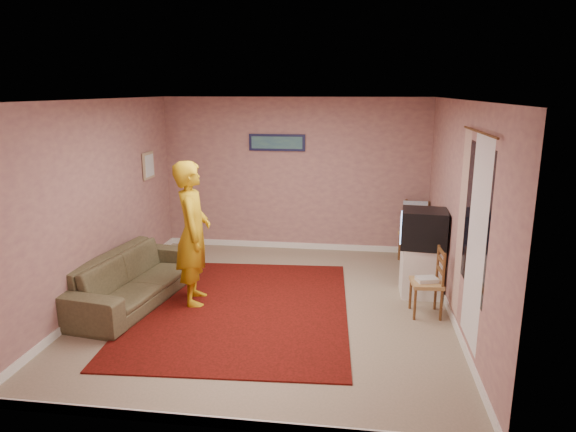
# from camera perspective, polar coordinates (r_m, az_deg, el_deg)

# --- Properties ---
(ground) EXTENTS (5.00, 5.00, 0.00)m
(ground) POSITION_cam_1_polar(r_m,az_deg,el_deg) (6.74, -1.90, -9.91)
(ground) COLOR gray
(ground) RESTS_ON ground
(wall_back) EXTENTS (4.50, 0.02, 2.60)m
(wall_back) POSITION_cam_1_polar(r_m,az_deg,el_deg) (8.75, 0.76, 4.57)
(wall_back) COLOR tan
(wall_back) RESTS_ON ground
(wall_front) EXTENTS (4.50, 0.02, 2.60)m
(wall_front) POSITION_cam_1_polar(r_m,az_deg,el_deg) (3.98, -8.10, -7.08)
(wall_front) COLOR tan
(wall_front) RESTS_ON ground
(wall_left) EXTENTS (0.02, 5.00, 2.60)m
(wall_left) POSITION_cam_1_polar(r_m,az_deg,el_deg) (7.05, -20.33, 1.43)
(wall_left) COLOR tan
(wall_left) RESTS_ON ground
(wall_right) EXTENTS (0.02, 5.00, 2.60)m
(wall_right) POSITION_cam_1_polar(r_m,az_deg,el_deg) (6.35, 18.44, 0.28)
(wall_right) COLOR tan
(wall_right) RESTS_ON ground
(ceiling) EXTENTS (4.50, 5.00, 0.02)m
(ceiling) POSITION_cam_1_polar(r_m,az_deg,el_deg) (6.16, -2.10, 12.80)
(ceiling) COLOR silver
(ceiling) RESTS_ON wall_back
(baseboard_back) EXTENTS (4.50, 0.02, 0.10)m
(baseboard_back) POSITION_cam_1_polar(r_m,az_deg,el_deg) (9.03, 0.73, -3.29)
(baseboard_back) COLOR white
(baseboard_back) RESTS_ON ground
(baseboard_front) EXTENTS (4.50, 0.02, 0.10)m
(baseboard_front) POSITION_cam_1_polar(r_m,az_deg,el_deg) (4.59, -7.49, -21.78)
(baseboard_front) COLOR white
(baseboard_front) RESTS_ON ground
(baseboard_left) EXTENTS (0.02, 5.00, 0.10)m
(baseboard_left) POSITION_cam_1_polar(r_m,az_deg,el_deg) (7.40, -19.44, -8.06)
(baseboard_left) COLOR white
(baseboard_left) RESTS_ON ground
(baseboard_right) EXTENTS (0.02, 5.00, 0.10)m
(baseboard_right) POSITION_cam_1_polar(r_m,az_deg,el_deg) (6.74, 17.54, -10.11)
(baseboard_right) COLOR white
(baseboard_right) RESTS_ON ground
(window) EXTENTS (0.01, 1.10, 1.50)m
(window) POSITION_cam_1_polar(r_m,az_deg,el_deg) (5.46, 20.17, -0.39)
(window) COLOR black
(window) RESTS_ON wall_right
(curtain_sheer) EXTENTS (0.01, 0.75, 2.10)m
(curtain_sheer) POSITION_cam_1_polar(r_m,az_deg,el_deg) (5.37, 20.18, -2.85)
(curtain_sheer) COLOR white
(curtain_sheer) RESTS_ON wall_right
(curtain_floral) EXTENTS (0.01, 0.35, 2.10)m
(curtain_floral) POSITION_cam_1_polar(r_m,az_deg,el_deg) (6.02, 18.67, -0.95)
(curtain_floral) COLOR beige
(curtain_floral) RESTS_ON wall_right
(curtain_rod) EXTENTS (0.02, 1.40, 0.02)m
(curtain_rod) POSITION_cam_1_polar(r_m,az_deg,el_deg) (5.32, 20.49, 8.75)
(curtain_rod) COLOR brown
(curtain_rod) RESTS_ON wall_right
(picture_back) EXTENTS (0.95, 0.04, 0.28)m
(picture_back) POSITION_cam_1_polar(r_m,az_deg,el_deg) (8.69, -1.24, 8.16)
(picture_back) COLOR #15163A
(picture_back) RESTS_ON wall_back
(picture_left) EXTENTS (0.04, 0.38, 0.42)m
(picture_left) POSITION_cam_1_polar(r_m,az_deg,el_deg) (8.42, -15.22, 5.44)
(picture_left) COLOR tan
(picture_left) RESTS_ON wall_left
(area_rug) EXTENTS (2.85, 3.47, 0.02)m
(area_rug) POSITION_cam_1_polar(r_m,az_deg,el_deg) (6.67, -5.15, -10.12)
(area_rug) COLOR black
(area_rug) RESTS_ON ground
(tv_cabinet) EXTENTS (0.53, 0.48, 0.68)m
(tv_cabinet) POSITION_cam_1_polar(r_m,az_deg,el_deg) (7.18, 14.59, -5.92)
(tv_cabinet) COLOR white
(tv_cabinet) RESTS_ON ground
(crt_tv) EXTENTS (0.64, 0.58, 0.50)m
(crt_tv) POSITION_cam_1_polar(r_m,az_deg,el_deg) (7.00, 14.83, -1.36)
(crt_tv) COLOR black
(crt_tv) RESTS_ON tv_cabinet
(chair_a) EXTENTS (0.53, 0.52, 0.51)m
(chair_a) POSITION_cam_1_polar(r_m,az_deg,el_deg) (8.60, 13.85, -0.93)
(chair_a) COLOR tan
(chair_a) RESTS_ON ground
(dvd_player) EXTENTS (0.39, 0.29, 0.06)m
(dvd_player) POSITION_cam_1_polar(r_m,az_deg,el_deg) (8.61, 13.82, -1.33)
(dvd_player) COLOR #B4B4B9
(dvd_player) RESTS_ON chair_a
(blue_throw) EXTENTS (0.39, 0.05, 0.41)m
(blue_throw) POSITION_cam_1_polar(r_m,az_deg,el_deg) (8.55, 13.92, 0.28)
(blue_throw) COLOR #7CA3CB
(blue_throw) RESTS_ON chair_a
(chair_b) EXTENTS (0.39, 0.41, 0.46)m
(chair_b) POSITION_cam_1_polar(r_m,az_deg,el_deg) (6.51, 15.20, -6.33)
(chair_b) COLOR tan
(chair_b) RESTS_ON ground
(game_console) EXTENTS (0.28, 0.24, 0.05)m
(game_console) POSITION_cam_1_polar(r_m,az_deg,el_deg) (6.53, 15.17, -6.82)
(game_console) COLOR silver
(game_console) RESTS_ON chair_b
(sofa) EXTENTS (1.16, 2.29, 0.64)m
(sofa) POSITION_cam_1_polar(r_m,az_deg,el_deg) (7.04, -16.76, -6.62)
(sofa) COLOR brown
(sofa) RESTS_ON ground
(person) EXTENTS (0.59, 0.76, 1.86)m
(person) POSITION_cam_1_polar(r_m,az_deg,el_deg) (6.65, -10.51, -1.93)
(person) COLOR #C49612
(person) RESTS_ON ground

